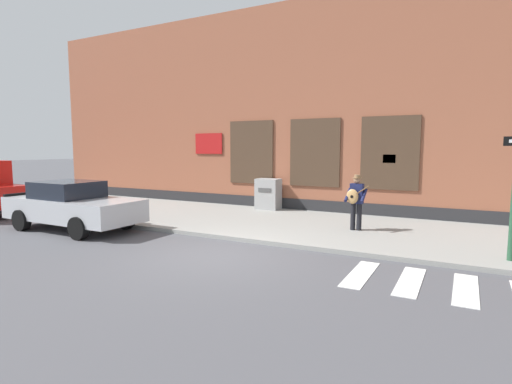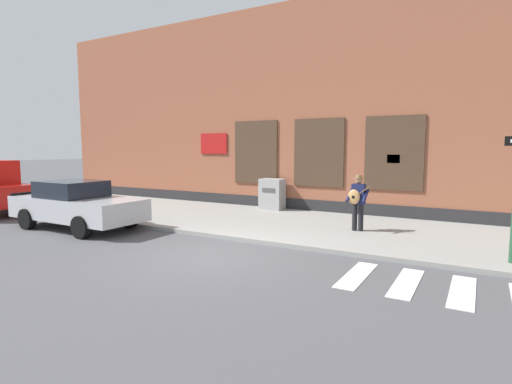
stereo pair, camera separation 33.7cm
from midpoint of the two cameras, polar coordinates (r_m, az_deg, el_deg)
The scene contains 7 objects.
ground_plane at distance 9.77m, azimuth -6.85°, elevation -9.02°, with size 160.00×160.00×0.00m, color #4C4C51.
sidewalk at distance 13.38m, azimuth 3.58°, elevation -4.55°, with size 28.00×5.50×0.12m.
building_backdrop at distance 17.64m, azimuth 10.15°, elevation 11.23°, with size 28.00×4.06×8.26m.
crosswalk at distance 8.35m, azimuth 30.10°, elevation -12.48°, with size 5.20×1.90×0.01m.
red_car at distance 13.93m, azimuth -25.39°, elevation -1.76°, with size 4.61×2.02×1.53m.
busker at distance 12.21m, azimuth 13.32°, elevation -0.98°, with size 0.71×0.53×1.67m.
utility_box at distance 16.09m, azimuth 1.16°, elevation -0.28°, with size 0.94×0.66×1.23m.
Camera 1 is at (5.24, -7.82, 2.57)m, focal length 28.00 mm.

